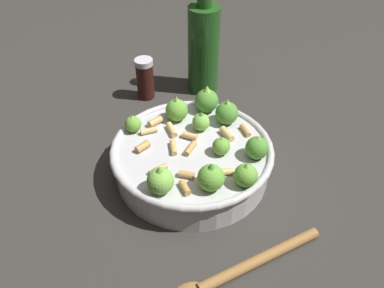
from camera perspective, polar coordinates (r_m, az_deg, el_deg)
name	(u,v)px	position (r m, az deg, el deg)	size (l,w,h in m)	color
ground_plane	(192,172)	(0.71, 0.00, -3.97)	(2.40, 2.40, 0.00)	#2D2B28
cooking_pan	(193,156)	(0.69, 0.19, -1.68)	(0.27, 0.27, 0.11)	#B7B7BC
pepper_shaker	(145,78)	(0.88, -6.61, 9.13)	(0.04, 0.04, 0.09)	#33140F
olive_oil_bottle	(204,47)	(0.88, 1.63, 13.44)	(0.07, 0.07, 0.24)	#1E4C19
wooden_spoon	(239,270)	(0.58, 6.67, -17.15)	(0.21, 0.15, 0.02)	olive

